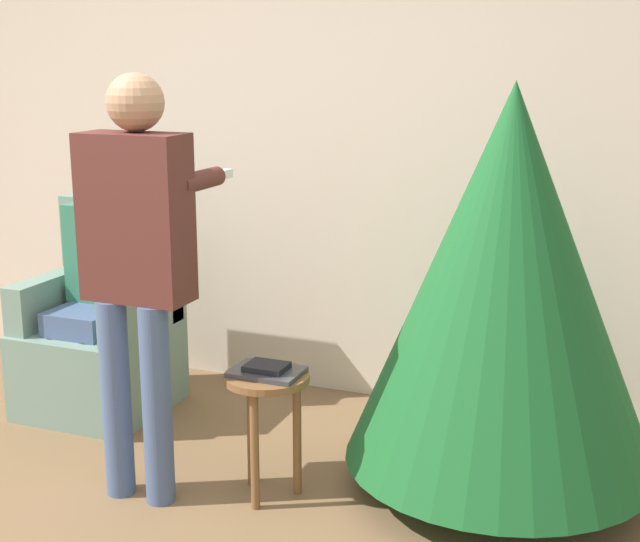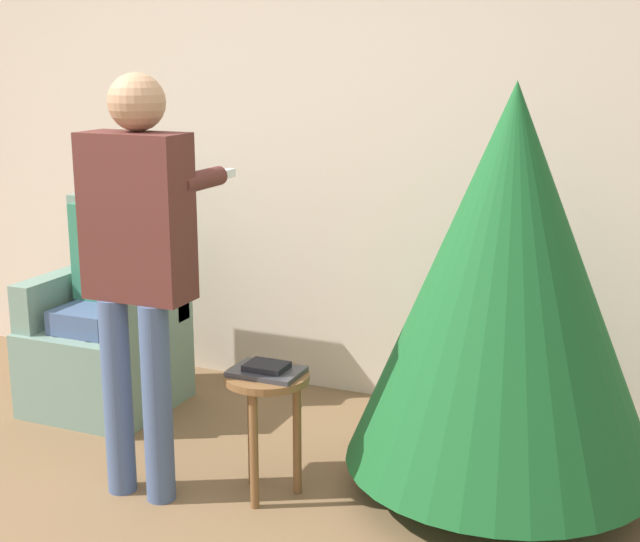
{
  "view_description": "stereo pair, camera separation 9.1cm",
  "coord_description": "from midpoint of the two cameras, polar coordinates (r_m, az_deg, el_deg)",
  "views": [
    {
      "loc": [
        1.99,
        -2.11,
        1.8
      ],
      "look_at": [
        0.71,
        1.07,
        0.96
      ],
      "focal_mm": 50.0,
      "sensor_mm": 36.0,
      "label": 1
    },
    {
      "loc": [
        2.07,
        -2.07,
        1.8
      ],
      "look_at": [
        0.71,
        1.07,
        0.96
      ],
      "focal_mm": 50.0,
      "sensor_mm": 36.0,
      "label": 2
    }
  ],
  "objects": [
    {
      "name": "person_standing",
      "position": [
        3.61,
        -12.35,
        1.34
      ],
      "size": [
        0.45,
        0.57,
        1.73
      ],
      "color": "#475B84",
      "rests_on": "ground_plane"
    },
    {
      "name": "book",
      "position": [
        3.63,
        -4.16,
        -6.14
      ],
      "size": [
        0.17,
        0.13,
        0.02
      ],
      "color": "black",
      "rests_on": "laptop"
    },
    {
      "name": "wall_back",
      "position": [
        4.79,
        -3.3,
        8.34
      ],
      "size": [
        8.0,
        0.06,
        2.7
      ],
      "color": "beige",
      "rests_on": "ground_plane"
    },
    {
      "name": "person_seated",
      "position": [
        4.65,
        -14.67,
        -0.47
      ],
      "size": [
        0.36,
        0.46,
        1.26
      ],
      "color": "#475B84",
      "rests_on": "ground_plane"
    },
    {
      "name": "side_stool",
      "position": [
        3.68,
        -4.12,
        -8.19
      ],
      "size": [
        0.35,
        0.35,
        0.54
      ],
      "color": "brown",
      "rests_on": "ground_plane"
    },
    {
      "name": "laptop",
      "position": [
        3.64,
        -4.15,
        -6.47
      ],
      "size": [
        0.28,
        0.2,
        0.02
      ],
      "color": "#38383D",
      "rests_on": "side_stool"
    },
    {
      "name": "armchair",
      "position": [
        4.76,
        -14.21,
        -4.14
      ],
      "size": [
        0.67,
        0.66,
        1.07
      ],
      "color": "gray",
      "rests_on": "ground_plane"
    },
    {
      "name": "christmas_tree",
      "position": [
        3.64,
        11.13,
        -0.49
      ],
      "size": [
        1.28,
        1.28,
        1.7
      ],
      "color": "brown",
      "rests_on": "ground_plane"
    }
  ]
}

